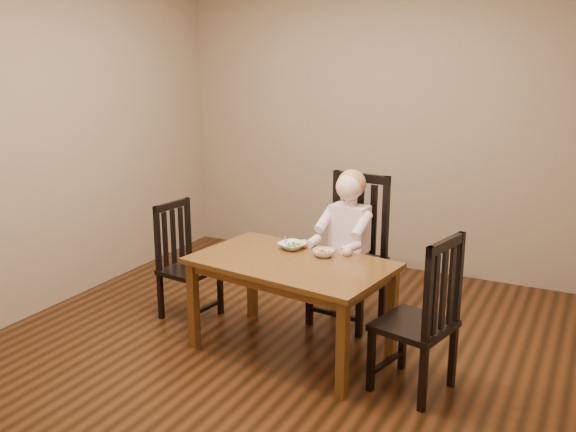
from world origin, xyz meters
The scene contains 9 objects.
room centered at (0.00, 0.00, 1.35)m, with size 4.01×4.01×2.71m.
dining_table centered at (0.12, -0.06, 0.59)m, with size 1.43×0.97×0.66m.
chair_child centered at (0.28, 0.64, 0.54)m, with size 0.54×0.52×1.14m.
chair_left centered at (-0.90, 0.12, 0.44)m, with size 0.42×0.44×0.91m.
chair_right centered at (1.07, -0.20, 0.48)m, with size 0.51×0.52×1.01m.
toddler centered at (0.27, 0.58, 0.71)m, with size 0.37×0.47×0.64m, color silver, non-canonical shape.
bowl_peas centered at (0.00, 0.18, 0.69)m, with size 0.19×0.19×0.05m, color white.
bowl_veg centered at (0.27, 0.12, 0.69)m, with size 0.15×0.15×0.05m, color white.
fork centered at (-0.04, 0.16, 0.71)m, with size 0.08×0.11×0.05m.
Camera 1 is at (1.96, -3.75, 2.07)m, focal length 40.00 mm.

